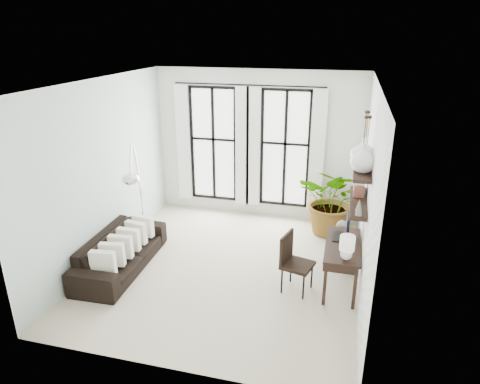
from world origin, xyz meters
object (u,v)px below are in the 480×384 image
(desk_chair, at_px, (293,259))
(buddha, at_px, (341,244))
(arc_lamp, at_px, (134,168))
(plant, at_px, (333,201))
(desk, at_px, (343,248))
(sofa, at_px, (121,251))

(desk_chair, xyz_separation_m, buddha, (0.72, 1.13, -0.22))
(buddha, bearing_deg, arc_lamp, -169.88)
(plant, bearing_deg, arc_lamp, -153.13)
(plant, bearing_deg, desk_chair, -102.91)
(plant, relative_size, buddha, 1.83)
(desk_chair, bearing_deg, buddha, 72.26)
(plant, relative_size, desk, 1.11)
(plant, height_order, desk, plant)
(desk, bearing_deg, plant, 97.11)
(sofa, relative_size, arc_lamp, 1.00)
(plant, relative_size, arc_lamp, 0.66)
(arc_lamp, relative_size, buddha, 2.75)
(desk, distance_m, desk_chair, 0.80)
(sofa, xyz_separation_m, desk, (3.75, 0.31, 0.40))
(desk, distance_m, arc_lamp, 3.78)
(buddha, bearing_deg, desk_chair, -122.64)
(desk, height_order, desk_chair, desk)
(arc_lamp, bearing_deg, desk_chair, -9.45)
(sofa, bearing_deg, desk_chair, -90.22)
(sofa, height_order, arc_lamp, arc_lamp)
(plant, height_order, desk_chair, plant)
(sofa, distance_m, desk_chair, 3.01)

